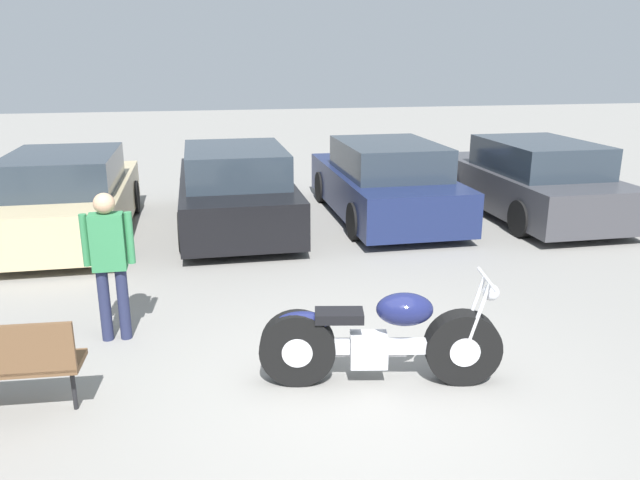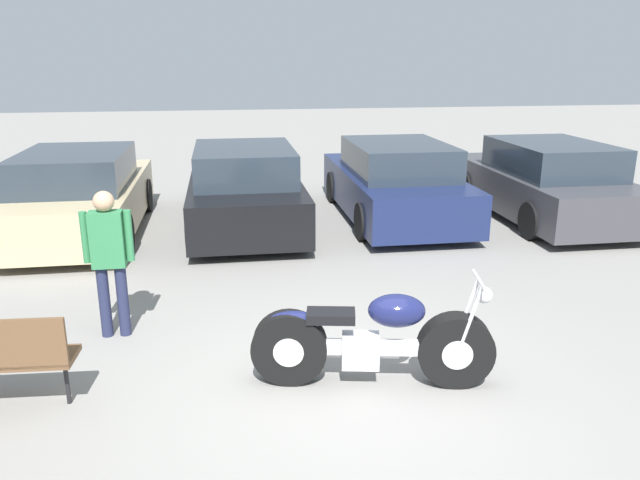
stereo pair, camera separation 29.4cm
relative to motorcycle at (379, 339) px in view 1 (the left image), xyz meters
The scene contains 7 objects.
ground_plane 0.55m from the motorcycle, 138.60° to the right, with size 60.00×60.00×0.00m, color gray.
motorcycle is the anchor object (origin of this frame).
parked_car_champagne 6.77m from the motorcycle, 122.74° to the left, with size 1.95×4.51×1.43m.
parked_car_black 5.85m from the motorcycle, 98.93° to the left, with size 1.95×4.51×1.43m.
parked_car_navy 6.17m from the motorcycle, 72.63° to the left, with size 1.95×4.51×1.43m.
parked_car_dark_grey 7.18m from the motorcycle, 50.19° to the left, with size 1.95×4.51×1.43m.
person_standing 2.92m from the motorcycle, 150.06° to the left, with size 0.52×0.22×1.61m.
Camera 1 is at (-1.29, -4.78, 2.95)m, focal length 35.00 mm.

